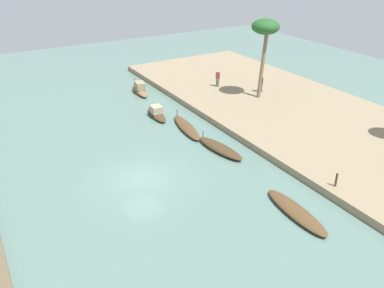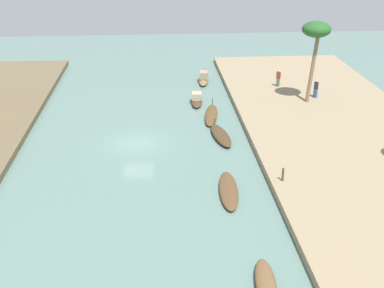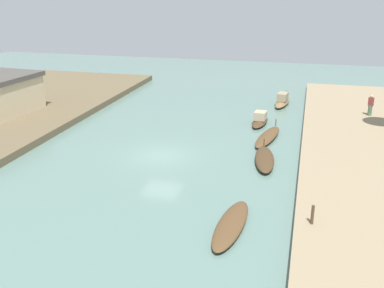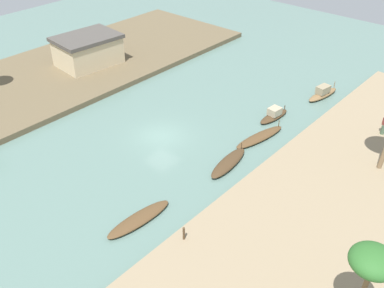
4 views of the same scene
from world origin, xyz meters
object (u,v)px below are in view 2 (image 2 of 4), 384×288
Objects in this scene: palm_tree_left_far at (316,32)px; sampan_midstream at (197,100)px; sampan_near_left_bank at (228,190)px; sampan_open_hull at (266,283)px; sampan_with_red_awning at (204,78)px; mooring_post at (283,174)px; sampan_foreground at (221,135)px; person_by_mooring at (316,90)px; sampan_downstream_large at (211,115)px; person_on_near_bank at (278,79)px.

sampan_midstream is at bearing 80.31° from palm_tree_left_far.
sampan_near_left_bank is at bearing -173.04° from sampan_midstream.
sampan_with_red_awning is at bearing 4.96° from sampan_open_hull.
palm_tree_left_far is (15.01, -6.29, 6.04)m from mooring_post.
sampan_near_left_bank is 1.38× the size of sampan_midstream.
sampan_foreground is at bearing -172.38° from sampan_with_red_awning.
person_by_mooring is at bearing -60.27° from sampan_foreground.
sampan_near_left_bank is 19.76m from person_by_mooring.
sampan_open_hull is 4.02× the size of mooring_post.
person_by_mooring is at bearing -64.35° from sampan_downstream_large.
sampan_foreground is 4.68m from sampan_downstream_large.
sampan_midstream is at bearing -135.12° from person_on_near_bank.
sampan_midstream is at bearing 176.70° from sampan_with_red_awning.
sampan_with_red_awning is 12.54m from person_by_mooring.
sampan_downstream_large is (22.46, 0.11, -0.05)m from sampan_open_hull.
palm_tree_left_far is at bearing -115.04° from person_by_mooring.
sampan_midstream is at bearing 14.10° from mooring_post.
sampan_downstream_large is 13.45m from sampan_near_left_bank.
sampan_midstream is (8.40, 1.24, 0.13)m from sampan_foreground.
sampan_near_left_bank is at bearing -172.24° from sampan_downstream_large.
sampan_open_hull is 30.14m from person_on_near_bank.
mooring_post is at bearing -13.03° from sampan_open_hull.
sampan_downstream_large is at bearing -148.76° from person_by_mooring.
person_by_mooring reaches higher than sampan_with_red_awning.
sampan_downstream_large is at bearing 13.92° from mooring_post.
palm_tree_left_far is (15.39, -9.91, 6.84)m from sampan_near_left_bank.
sampan_open_hull is 0.68× the size of sampan_downstream_large.
sampan_near_left_bank is at bearing 147.22° from palm_tree_left_far.
person_on_near_bank is at bearing -9.14° from sampan_open_hull.
sampan_downstream_large is at bearing 101.53° from palm_tree_left_far.
sampan_near_left_bank is at bearing -108.32° from person_by_mooring.
person_by_mooring is at bearing -26.65° from person_on_near_bank.
mooring_post is at bearing -156.69° from sampan_downstream_large.
sampan_with_red_awning is 4.65× the size of mooring_post.
mooring_post is (-16.11, 7.21, -0.25)m from person_by_mooring.
palm_tree_left_far is at bearing -42.64° from person_on_near_bank.
sampan_near_left_bank is 17.19m from sampan_midstream.
palm_tree_left_far is at bearing -61.88° from sampan_foreground.
person_by_mooring is (-3.65, -2.79, -0.08)m from person_on_near_bank.
mooring_post is (-13.07, -3.24, 0.80)m from sampan_downstream_large.
sampan_midstream is at bearing 7.77° from sampan_open_hull.
person_on_near_bank is (6.70, -7.66, 1.12)m from sampan_downstream_large.
sampan_midstream is at bearing -168.46° from person_by_mooring.
sampan_with_red_awning is 15.11m from sampan_foreground.
mooring_post is 17.36m from palm_tree_left_far.
sampan_near_left_bank is 5.52× the size of mooring_post.
palm_tree_left_far is (-8.49, -9.17, 6.62)m from sampan_with_red_awning.
person_by_mooring is at bearing -40.03° from palm_tree_left_far.
sampan_near_left_bank is at bearing 168.43° from sampan_foreground.
sampan_foreground reaches higher than sampan_near_left_bank.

